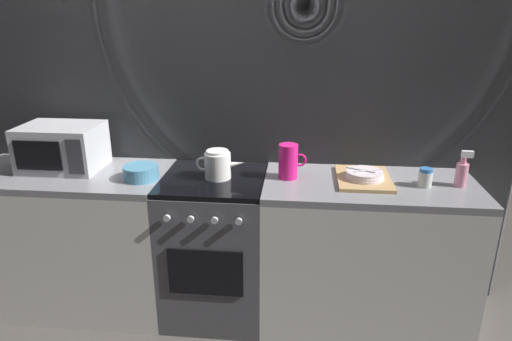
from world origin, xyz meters
name	(u,v)px	position (x,y,z in m)	size (l,w,h in m)	color
ground_plane	(218,307)	(0.00, 0.00, 0.00)	(8.00, 8.00, 0.00)	#47423D
back_wall	(221,114)	(0.00, 0.32, 1.20)	(3.60, 0.05, 2.40)	gray
counter_left	(75,239)	(-0.90, 0.00, 0.45)	(1.20, 0.60, 0.90)	silver
stove_unit	(216,246)	(0.00, 0.00, 0.45)	(0.60, 0.63, 0.90)	#4C4C51
counter_right	(365,253)	(0.90, 0.00, 0.45)	(1.20, 0.60, 0.90)	silver
microwave	(62,147)	(-0.93, 0.06, 1.04)	(0.46, 0.35, 0.27)	#B2B2B7
kettle	(218,165)	(0.03, -0.01, 0.98)	(0.28, 0.15, 0.17)	white
mixing_bowl	(141,172)	(-0.40, -0.07, 0.94)	(0.20, 0.20, 0.08)	teal
pitcher	(288,161)	(0.43, 0.03, 1.00)	(0.16, 0.11, 0.20)	#E5197A
dish_pile	(364,177)	(0.86, 0.03, 0.92)	(0.30, 0.40, 0.07)	tan
spice_jar	(425,178)	(1.18, -0.02, 0.95)	(0.08, 0.08, 0.10)	silver
spray_bottle	(462,172)	(1.38, 0.00, 0.98)	(0.08, 0.06, 0.20)	pink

